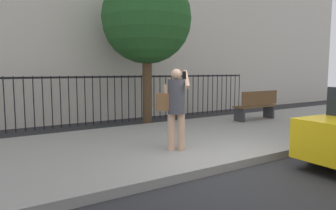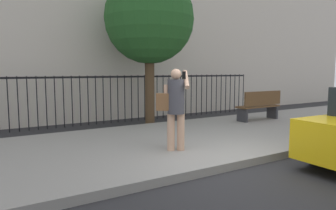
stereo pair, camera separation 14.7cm
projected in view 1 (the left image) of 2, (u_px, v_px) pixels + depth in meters
name	position (u px, v px, depth m)	size (l,w,h in m)	color
ground_plane	(242.00, 168.00, 5.62)	(60.00, 60.00, 0.00)	#28282B
sidewalk	(173.00, 141.00, 7.44)	(28.00, 4.40, 0.15)	gray
iron_fence	(111.00, 93.00, 10.42)	(12.03, 0.04, 1.60)	black
pedestrian_on_phone	(175.00, 104.00, 6.21)	(0.72, 0.59, 1.64)	tan
street_bench	(257.00, 105.00, 10.16)	(1.60, 0.45, 0.95)	brown
street_tree_near	(147.00, 19.00, 9.80)	(2.83, 2.83, 4.80)	#4C3823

